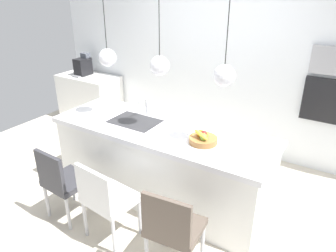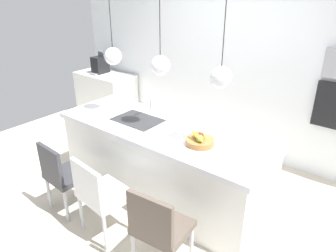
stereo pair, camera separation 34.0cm
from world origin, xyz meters
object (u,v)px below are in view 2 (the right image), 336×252
at_px(fruit_bowl, 200,140).
at_px(chair_far, 159,227).
at_px(chair_near, 63,173).
at_px(coffee_machine, 100,64).
at_px(chair_middle, 100,193).

height_order(fruit_bowl, chair_far, fruit_bowl).
xyz_separation_m(fruit_bowl, chair_near, (-1.20, -0.81, -0.46)).
bearing_deg(fruit_bowl, coffee_machine, 156.13).
bearing_deg(fruit_bowl, chair_far, -80.18).
height_order(chair_near, chair_far, chair_far).
bearing_deg(chair_near, chair_far, -0.04).
bearing_deg(chair_near, chair_middle, 0.00).
relative_size(coffee_machine, chair_near, 0.45).
bearing_deg(fruit_bowl, chair_middle, -126.90).
distance_m(chair_middle, chair_far, 0.74).
relative_size(coffee_machine, chair_far, 0.44).
xyz_separation_m(chair_near, chair_far, (1.34, -0.00, 0.02)).
distance_m(chair_near, chair_far, 1.34).
bearing_deg(fruit_bowl, chair_near, -146.21).
bearing_deg(chair_far, chair_near, 179.96).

